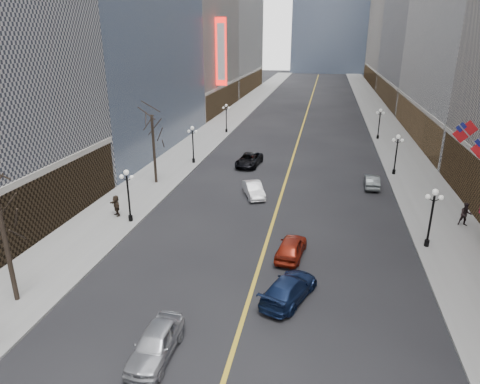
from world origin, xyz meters
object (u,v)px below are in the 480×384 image
at_px(streetlamp_east_1, 432,212).
at_px(car_nb_mid, 254,190).
at_px(streetlamp_east_2, 397,150).
at_px(streetlamp_west_3, 226,115).
at_px(car_sb_mid, 291,247).
at_px(car_sb_near, 289,288).
at_px(streetlamp_east_3, 380,121).
at_px(car_sb_far, 372,181).
at_px(car_nb_far, 249,160).
at_px(streetlamp_west_1, 128,190).
at_px(streetlamp_west_2, 193,141).
at_px(car_nb_near, 156,343).

distance_m(streetlamp_east_1, car_nb_mid, 16.74).
height_order(streetlamp_east_2, streetlamp_west_3, same).
height_order(streetlamp_east_2, car_sb_mid, streetlamp_east_2).
bearing_deg(car_sb_near, streetlamp_west_3, -51.84).
relative_size(streetlamp_east_3, car_sb_far, 1.11).
bearing_deg(car_nb_mid, car_nb_far, 80.78).
distance_m(streetlamp_east_3, streetlamp_west_1, 43.05).
distance_m(streetlamp_east_3, streetlamp_west_3, 23.60).
relative_size(streetlamp_east_1, car_nb_far, 0.84).
relative_size(streetlamp_east_3, car_sb_near, 0.91).
bearing_deg(streetlamp_west_2, streetlamp_east_1, -37.33).
relative_size(streetlamp_west_1, car_sb_near, 0.91).
relative_size(car_nb_far, car_sb_far, 1.32).
xyz_separation_m(streetlamp_east_2, streetlamp_west_1, (-23.60, -18.00, 0.00)).
height_order(streetlamp_east_1, streetlamp_west_1, same).
relative_size(streetlamp_east_2, car_nb_near, 1.01).
height_order(streetlamp_west_2, streetlamp_west_3, same).
height_order(streetlamp_west_3, car_sb_near, streetlamp_west_3).
distance_m(streetlamp_west_3, car_sb_mid, 41.71).
bearing_deg(car_nb_mid, streetlamp_east_3, 40.72).
height_order(streetlamp_west_2, car_nb_far, streetlamp_west_2).
xyz_separation_m(streetlamp_west_2, car_sb_near, (14.13, -26.58, -2.18)).
relative_size(streetlamp_west_3, car_nb_near, 1.01).
distance_m(car_sb_near, car_sb_far, 22.76).
bearing_deg(car_nb_far, streetlamp_west_3, 116.65).
bearing_deg(car_sb_mid, car_nb_mid, -61.07).
bearing_deg(car_nb_near, streetlamp_east_2, 65.51).
bearing_deg(streetlamp_west_2, streetlamp_east_2, 0.00).
relative_size(streetlamp_east_2, streetlamp_west_1, 1.00).
bearing_deg(car_nb_mid, streetlamp_west_1, -160.04).
distance_m(streetlamp_east_3, car_sb_near, 45.63).
distance_m(streetlamp_east_2, streetlamp_east_3, 18.00).
relative_size(car_sb_mid, car_sb_far, 1.07).
bearing_deg(car_nb_near, streetlamp_west_3, 99.90).
relative_size(car_nb_near, car_sb_near, 0.90).
bearing_deg(streetlamp_east_2, streetlamp_west_3, 142.67).
xyz_separation_m(streetlamp_east_2, car_nb_far, (-16.73, 0.46, -2.16)).
relative_size(streetlamp_east_1, streetlamp_east_2, 1.00).
xyz_separation_m(car_nb_far, car_sb_far, (13.89, -5.27, -0.08)).
relative_size(streetlamp_west_2, car_sb_near, 0.91).
xyz_separation_m(streetlamp_east_3, streetlamp_west_2, (-23.60, -18.00, 0.00)).
distance_m(streetlamp_west_1, car_sb_mid, 14.35).
bearing_deg(streetlamp_east_2, streetlamp_east_3, 90.00).
height_order(car_nb_far, car_sb_far, car_nb_far).
bearing_deg(car_sb_far, streetlamp_west_2, -11.43).
bearing_deg(car_sb_far, car_nb_near, 67.32).
xyz_separation_m(streetlamp_west_2, streetlamp_west_3, (0.00, 18.00, 0.00)).
relative_size(streetlamp_east_1, car_sb_far, 1.11).
xyz_separation_m(streetlamp_east_2, car_sb_near, (-9.47, -26.58, -2.18)).
distance_m(streetlamp_east_1, streetlamp_east_3, 36.00).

